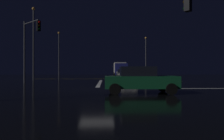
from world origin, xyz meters
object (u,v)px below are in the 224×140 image
object	(u,v)px
sedan_white	(126,74)
sedan_gray	(122,74)
traffic_signal_nw	(30,40)
streetlamp_right_far	(146,54)
box_truck	(120,69)
streetlamp_left_far	(59,51)
sedan_green_crossing	(140,80)
streetlamp_left_near	(34,39)
sedan_silver	(128,75)

from	to	relation	value
sedan_white	sedan_gray	bearing A→B (deg)	92.10
traffic_signal_nw	sedan_white	bearing A→B (deg)	39.05
sedan_gray	streetlamp_right_far	world-z (taller)	streetlamp_right_far
sedan_white	traffic_signal_nw	size ratio (longest dim) A/B	0.64
sedan_white	box_truck	distance (m)	13.65
traffic_signal_nw	streetlamp_left_far	xyz separation A→B (m)	(-1.60, 22.10, 0.78)
sedan_green_crossing	streetlamp_left_far	distance (m)	35.28
sedan_white	traffic_signal_nw	world-z (taller)	traffic_signal_nw
box_truck	streetlamp_left_far	world-z (taller)	streetlamp_left_far
sedan_green_crossing	streetlamp_left_near	distance (m)	21.18
sedan_gray	streetlamp_left_near	size ratio (longest dim) A/B	0.44
streetlamp_left_near	sedan_silver	bearing A→B (deg)	-15.32
streetlamp_right_far	sedan_gray	bearing A→B (deg)	-126.79
box_truck	streetlamp_left_near	size ratio (longest dim) A/B	0.84
streetlamp_left_far	sedan_silver	bearing A→B (deg)	-57.46
box_truck	streetlamp_right_far	bearing A→B (deg)	-6.44
sedan_silver	sedan_gray	bearing A→B (deg)	88.92
sedan_silver	streetlamp_right_far	xyz separation A→B (m)	(5.74, 19.39, 4.09)
sedan_silver	streetlamp_left_far	distance (m)	23.45
sedan_silver	sedan_gray	xyz separation A→B (m)	(0.23, 12.01, 0.00)
box_truck	streetlamp_left_far	distance (m)	13.27
box_truck	traffic_signal_nw	distance (m)	25.46
sedan_green_crossing	streetlamp_right_far	size ratio (longest dim) A/B	0.51
sedan_silver	streetlamp_right_far	bearing A→B (deg)	73.50
streetlamp_right_far	streetlamp_left_near	distance (m)	24.18
streetlamp_left_far	streetlamp_right_far	bearing A→B (deg)	0.00
sedan_gray	sedan_silver	bearing A→B (deg)	-91.08
box_truck	streetlamp_left_far	xyz separation A→B (m)	(-12.74, -0.61, 3.68)
sedan_silver	box_truck	distance (m)	20.02
sedan_gray	streetlamp_right_far	distance (m)	10.08
streetlamp_left_near	streetlamp_left_far	distance (m)	16.00
sedan_gray	streetlamp_right_far	bearing A→B (deg)	53.21
streetlamp_left_far	sedan_gray	bearing A→B (deg)	-30.35
sedan_gray	streetlamp_left_near	bearing A→B (deg)	-145.59
streetlamp_right_far	box_truck	bearing A→B (deg)	173.56
traffic_signal_nw	streetlamp_right_far	bearing A→B (deg)	53.24
box_truck	traffic_signal_nw	size ratio (longest dim) A/B	1.22
sedan_gray	traffic_signal_nw	bearing A→B (deg)	-126.74
sedan_white	streetlamp_left_far	world-z (taller)	streetlamp_left_far
sedan_silver	traffic_signal_nw	size ratio (longest dim) A/B	0.64
sedan_silver	streetlamp_left_near	world-z (taller)	streetlamp_left_near
sedan_white	traffic_signal_nw	bearing A→B (deg)	-140.95
box_truck	traffic_signal_nw	xyz separation A→B (m)	(-11.14, -22.71, 2.90)
box_truck	sedan_gray	bearing A→B (deg)	-91.04
streetlamp_left_near	sedan_gray	bearing A→B (deg)	34.41
sedan_silver	streetlamp_right_far	world-z (taller)	streetlamp_right_far
box_truck	streetlamp_left_near	xyz separation A→B (m)	(-12.74, -16.61, 3.95)
sedan_gray	box_truck	world-z (taller)	box_truck
streetlamp_right_far	streetlamp_left_near	xyz separation A→B (m)	(-18.11, -16.00, 0.76)
sedan_silver	sedan_white	bearing A→B (deg)	86.11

